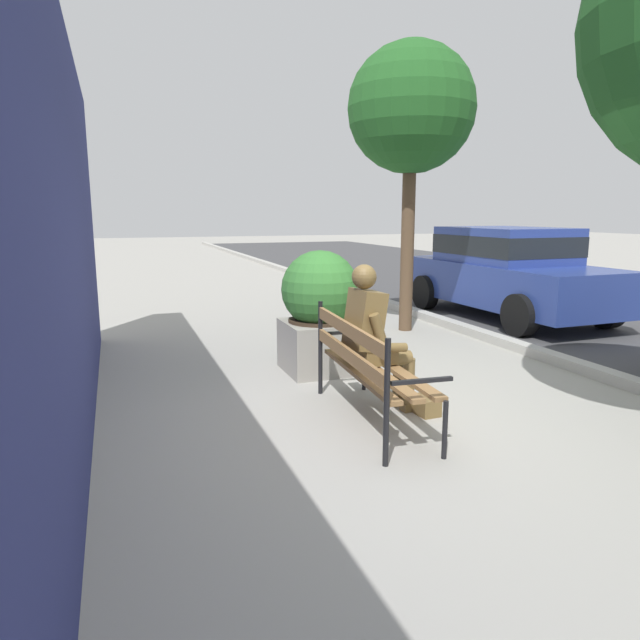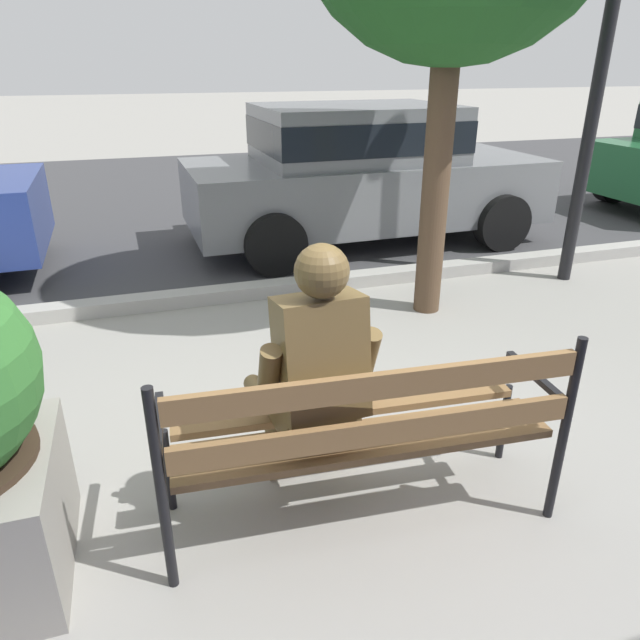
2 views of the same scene
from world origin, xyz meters
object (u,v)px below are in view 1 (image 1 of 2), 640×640
(park_bench, at_px, (366,362))
(concrete_planter, at_px, (320,310))
(street_tree_near_bench, at_px, (411,110))
(parked_car_blue, at_px, (507,269))
(bronze_statue_seated, at_px, (379,342))

(park_bench, bearing_deg, concrete_planter, 173.61)
(park_bench, distance_m, street_tree_near_bench, 4.95)
(concrete_planter, relative_size, parked_car_blue, 0.34)
(bronze_statue_seated, height_order, street_tree_near_bench, street_tree_near_bench)
(concrete_planter, bearing_deg, bronze_statue_seated, 0.85)
(park_bench, height_order, street_tree_near_bench, street_tree_near_bench)
(park_bench, relative_size, concrete_planter, 1.31)
(park_bench, relative_size, street_tree_near_bench, 0.43)
(concrete_planter, xyz_separation_m, parked_car_blue, (-2.17, 4.24, 0.12))
(park_bench, distance_m, parked_car_blue, 5.89)
(bronze_statue_seated, relative_size, street_tree_near_bench, 0.32)
(concrete_planter, bearing_deg, park_bench, -6.39)
(concrete_planter, relative_size, street_tree_near_bench, 0.33)
(bronze_statue_seated, bearing_deg, park_bench, -49.32)
(park_bench, relative_size, bronze_statue_seated, 1.34)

